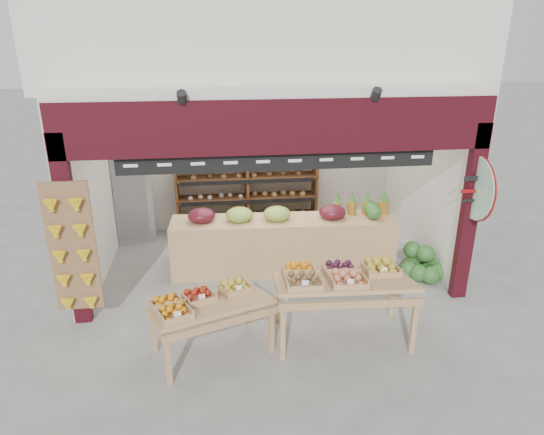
{
  "coord_description": "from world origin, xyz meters",
  "views": [
    {
      "loc": [
        -0.86,
        -7.15,
        3.78
      ],
      "look_at": [
        0.0,
        -0.2,
        1.09
      ],
      "focal_mm": 32.0,
      "sensor_mm": 36.0,
      "label": 1
    }
  ],
  "objects_px": {
    "refrigerator": "(133,194)",
    "back_shelving": "(247,181)",
    "cardboard_stack": "(201,248)",
    "display_table_right": "(338,278)",
    "display_table_left": "(202,304)",
    "mid_counter": "(282,242)",
    "watermelon_pile": "(423,265)"
  },
  "relations": [
    {
      "from": "cardboard_stack",
      "to": "mid_counter",
      "type": "height_order",
      "value": "mid_counter"
    },
    {
      "from": "display_table_left",
      "to": "watermelon_pile",
      "type": "relative_size",
      "value": 2.12
    },
    {
      "from": "mid_counter",
      "to": "watermelon_pile",
      "type": "relative_size",
      "value": 4.87
    },
    {
      "from": "display_table_left",
      "to": "cardboard_stack",
      "type": "bearing_deg",
      "value": 91.29
    },
    {
      "from": "cardboard_stack",
      "to": "mid_counter",
      "type": "relative_size",
      "value": 0.3
    },
    {
      "from": "cardboard_stack",
      "to": "watermelon_pile",
      "type": "distance_m",
      "value": 3.75
    },
    {
      "from": "cardboard_stack",
      "to": "display_table_left",
      "type": "distance_m",
      "value": 2.63
    },
    {
      "from": "refrigerator",
      "to": "mid_counter",
      "type": "distance_m",
      "value": 3.16
    },
    {
      "from": "refrigerator",
      "to": "display_table_left",
      "type": "bearing_deg",
      "value": -79.57
    },
    {
      "from": "refrigerator",
      "to": "back_shelving",
      "type": "bearing_deg",
      "value": -7.14
    },
    {
      "from": "back_shelving",
      "to": "cardboard_stack",
      "type": "bearing_deg",
      "value": -125.22
    },
    {
      "from": "refrigerator",
      "to": "display_table_right",
      "type": "xyz_separation_m",
      "value": [
        3.04,
        -3.69,
        -0.03
      ]
    },
    {
      "from": "back_shelving",
      "to": "cardboard_stack",
      "type": "distance_m",
      "value": 1.77
    },
    {
      "from": "cardboard_stack",
      "to": "watermelon_pile",
      "type": "height_order",
      "value": "cardboard_stack"
    },
    {
      "from": "back_shelving",
      "to": "mid_counter",
      "type": "xyz_separation_m",
      "value": [
        0.45,
        -1.77,
        -0.55
      ]
    },
    {
      "from": "back_shelving",
      "to": "display_table_right",
      "type": "height_order",
      "value": "back_shelving"
    },
    {
      "from": "cardboard_stack",
      "to": "display_table_left",
      "type": "xyz_separation_m",
      "value": [
        0.06,
        -2.6,
        0.44
      ]
    },
    {
      "from": "back_shelving",
      "to": "mid_counter",
      "type": "bearing_deg",
      "value": -75.89
    },
    {
      "from": "display_table_right",
      "to": "cardboard_stack",
      "type": "bearing_deg",
      "value": 125.96
    },
    {
      "from": "back_shelving",
      "to": "display_table_right",
      "type": "distance_m",
      "value": 3.85
    },
    {
      "from": "refrigerator",
      "to": "display_table_left",
      "type": "relative_size",
      "value": 1.1
    },
    {
      "from": "cardboard_stack",
      "to": "watermelon_pile",
      "type": "bearing_deg",
      "value": -15.6
    },
    {
      "from": "display_table_right",
      "to": "display_table_left",
      "type": "bearing_deg",
      "value": -175.15
    },
    {
      "from": "refrigerator",
      "to": "cardboard_stack",
      "type": "xyz_separation_m",
      "value": [
        1.26,
        -1.24,
        -0.63
      ]
    },
    {
      "from": "display_table_right",
      "to": "watermelon_pile",
      "type": "height_order",
      "value": "display_table_right"
    },
    {
      "from": "back_shelving",
      "to": "watermelon_pile",
      "type": "distance_m",
      "value": 3.65
    },
    {
      "from": "mid_counter",
      "to": "display_table_left",
      "type": "distance_m",
      "value": 2.49
    },
    {
      "from": "display_table_right",
      "to": "mid_counter",
      "type": "bearing_deg",
      "value": 102.07
    },
    {
      "from": "refrigerator",
      "to": "cardboard_stack",
      "type": "distance_m",
      "value": 1.88
    },
    {
      "from": "back_shelving",
      "to": "display_table_left",
      "type": "xyz_separation_m",
      "value": [
        -0.85,
        -3.89,
        -0.36
      ]
    },
    {
      "from": "cardboard_stack",
      "to": "display_table_right",
      "type": "relative_size",
      "value": 0.62
    },
    {
      "from": "cardboard_stack",
      "to": "watermelon_pile",
      "type": "xyz_separation_m",
      "value": [
        3.61,
        -1.01,
        -0.05
      ]
    }
  ]
}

